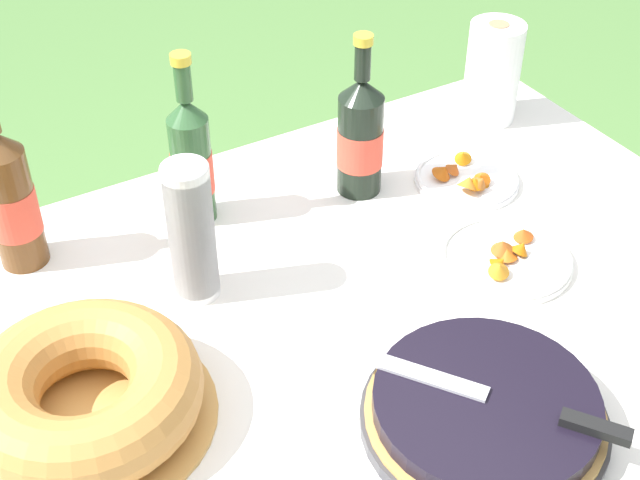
{
  "coord_description": "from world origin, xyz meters",
  "views": [
    {
      "loc": [
        -0.43,
        -0.85,
        1.7
      ],
      "look_at": [
        0.13,
        0.12,
        0.82
      ],
      "focal_mm": 50.0,
      "sensor_mm": 36.0,
      "label": 1
    }
  ],
  "objects_px": {
    "berry_tart": "(485,412)",
    "cup_stack": "(191,233)",
    "serving_knife": "(510,401)",
    "snack_plate_right": "(467,178)",
    "cider_bottle_amber": "(10,199)",
    "juice_bottle_red": "(360,136)",
    "snack_plate_near": "(506,258)",
    "bundt_cake": "(86,395)",
    "cider_bottle_green": "(191,160)",
    "paper_towel_roll": "(493,72)"
  },
  "relations": [
    {
      "from": "berry_tart",
      "to": "cup_stack",
      "type": "height_order",
      "value": "cup_stack"
    },
    {
      "from": "serving_knife",
      "to": "snack_plate_right",
      "type": "bearing_deg",
      "value": -68.24
    },
    {
      "from": "cider_bottle_amber",
      "to": "snack_plate_right",
      "type": "height_order",
      "value": "cider_bottle_amber"
    },
    {
      "from": "juice_bottle_red",
      "to": "snack_plate_near",
      "type": "bearing_deg",
      "value": -72.35
    },
    {
      "from": "bundt_cake",
      "to": "cider_bottle_amber",
      "type": "height_order",
      "value": "cider_bottle_amber"
    },
    {
      "from": "cider_bottle_green",
      "to": "cup_stack",
      "type": "bearing_deg",
      "value": -113.68
    },
    {
      "from": "serving_knife",
      "to": "cider_bottle_amber",
      "type": "distance_m",
      "value": 0.83
    },
    {
      "from": "cup_stack",
      "to": "snack_plate_right",
      "type": "relative_size",
      "value": 1.24
    },
    {
      "from": "berry_tart",
      "to": "paper_towel_roll",
      "type": "distance_m",
      "value": 0.83
    },
    {
      "from": "cider_bottle_amber",
      "to": "juice_bottle_red",
      "type": "distance_m",
      "value": 0.6
    },
    {
      "from": "cup_stack",
      "to": "snack_plate_near",
      "type": "distance_m",
      "value": 0.52
    },
    {
      "from": "serving_knife",
      "to": "paper_towel_roll",
      "type": "height_order",
      "value": "paper_towel_roll"
    },
    {
      "from": "berry_tart",
      "to": "serving_knife",
      "type": "height_order",
      "value": "serving_knife"
    },
    {
      "from": "cider_bottle_green",
      "to": "paper_towel_roll",
      "type": "xyz_separation_m",
      "value": [
        0.66,
        0.01,
        -0.02
      ]
    },
    {
      "from": "berry_tart",
      "to": "bundt_cake",
      "type": "distance_m",
      "value": 0.53
    },
    {
      "from": "paper_towel_roll",
      "to": "cider_bottle_green",
      "type": "bearing_deg",
      "value": -178.84
    },
    {
      "from": "berry_tart",
      "to": "cider_bottle_green",
      "type": "xyz_separation_m",
      "value": [
        -0.14,
        0.63,
        0.09
      ]
    },
    {
      "from": "bundt_cake",
      "to": "snack_plate_right",
      "type": "distance_m",
      "value": 0.81
    },
    {
      "from": "berry_tart",
      "to": "cider_bottle_green",
      "type": "height_order",
      "value": "cider_bottle_green"
    },
    {
      "from": "bundt_cake",
      "to": "cup_stack",
      "type": "xyz_separation_m",
      "value": [
        0.23,
        0.17,
        0.07
      ]
    },
    {
      "from": "cider_bottle_green",
      "to": "snack_plate_near",
      "type": "distance_m",
      "value": 0.55
    },
    {
      "from": "berry_tart",
      "to": "juice_bottle_red",
      "type": "bearing_deg",
      "value": 74.77
    },
    {
      "from": "berry_tart",
      "to": "paper_towel_roll",
      "type": "xyz_separation_m",
      "value": [
        0.52,
        0.64,
        0.08
      ]
    },
    {
      "from": "cider_bottle_green",
      "to": "juice_bottle_red",
      "type": "height_order",
      "value": "cider_bottle_green"
    },
    {
      "from": "cider_bottle_green",
      "to": "cider_bottle_amber",
      "type": "relative_size",
      "value": 0.96
    },
    {
      "from": "paper_towel_roll",
      "to": "snack_plate_near",
      "type": "bearing_deg",
      "value": -124.79
    },
    {
      "from": "serving_knife",
      "to": "juice_bottle_red",
      "type": "bearing_deg",
      "value": -48.68
    },
    {
      "from": "serving_knife",
      "to": "cup_stack",
      "type": "relative_size",
      "value": 1.32
    },
    {
      "from": "cider_bottle_green",
      "to": "juice_bottle_red",
      "type": "bearing_deg",
      "value": -13.48
    },
    {
      "from": "cup_stack",
      "to": "cider_bottle_amber",
      "type": "distance_m",
      "value": 0.31
    },
    {
      "from": "snack_plate_right",
      "to": "cider_bottle_green",
      "type": "bearing_deg",
      "value": 161.59
    },
    {
      "from": "cup_stack",
      "to": "cider_bottle_green",
      "type": "height_order",
      "value": "cider_bottle_green"
    },
    {
      "from": "juice_bottle_red",
      "to": "paper_towel_roll",
      "type": "height_order",
      "value": "juice_bottle_red"
    },
    {
      "from": "cup_stack",
      "to": "paper_towel_roll",
      "type": "height_order",
      "value": "cup_stack"
    },
    {
      "from": "serving_knife",
      "to": "cup_stack",
      "type": "bearing_deg",
      "value": -8.49
    },
    {
      "from": "juice_bottle_red",
      "to": "snack_plate_right",
      "type": "height_order",
      "value": "juice_bottle_red"
    },
    {
      "from": "cider_bottle_green",
      "to": "snack_plate_right",
      "type": "distance_m",
      "value": 0.51
    },
    {
      "from": "serving_knife",
      "to": "cup_stack",
      "type": "height_order",
      "value": "cup_stack"
    },
    {
      "from": "berry_tart",
      "to": "snack_plate_right",
      "type": "height_order",
      "value": "berry_tart"
    },
    {
      "from": "juice_bottle_red",
      "to": "bundt_cake",
      "type": "bearing_deg",
      "value": -154.96
    },
    {
      "from": "cider_bottle_green",
      "to": "juice_bottle_red",
      "type": "xyz_separation_m",
      "value": [
        0.29,
        -0.07,
        -0.01
      ]
    },
    {
      "from": "juice_bottle_red",
      "to": "paper_towel_roll",
      "type": "xyz_separation_m",
      "value": [
        0.37,
        0.08,
        -0.01
      ]
    },
    {
      "from": "cup_stack",
      "to": "cider_bottle_green",
      "type": "distance_m",
      "value": 0.2
    },
    {
      "from": "snack_plate_near",
      "to": "berry_tart",
      "type": "bearing_deg",
      "value": -134.43
    },
    {
      "from": "berry_tart",
      "to": "cup_stack",
      "type": "relative_size",
      "value": 1.39
    },
    {
      "from": "cider_bottle_green",
      "to": "cider_bottle_amber",
      "type": "height_order",
      "value": "cider_bottle_amber"
    },
    {
      "from": "bundt_cake",
      "to": "snack_plate_near",
      "type": "xyz_separation_m",
      "value": [
        0.71,
        -0.02,
        -0.04
      ]
    },
    {
      "from": "snack_plate_right",
      "to": "cider_bottle_amber",
      "type": "bearing_deg",
      "value": 166.05
    },
    {
      "from": "cup_stack",
      "to": "cider_bottle_amber",
      "type": "height_order",
      "value": "cider_bottle_amber"
    },
    {
      "from": "serving_knife",
      "to": "cider_bottle_amber",
      "type": "xyz_separation_m",
      "value": [
        -0.45,
        0.69,
        0.06
      ]
    }
  ]
}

